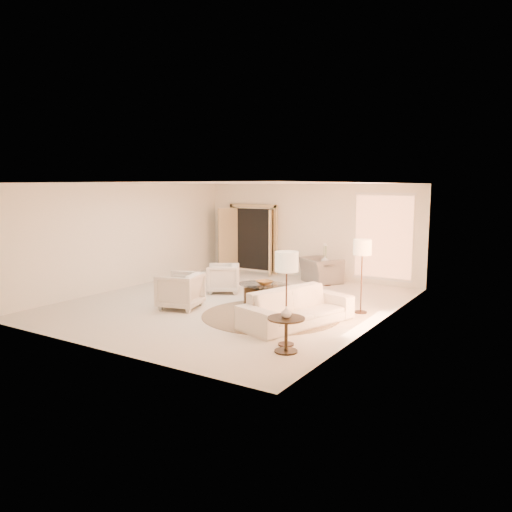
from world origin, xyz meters
The scene contains 18 objects.
room centered at (0.00, 0.00, 1.40)m, with size 7.04×8.04×2.83m.
windows_right centered at (3.45, 0.10, 1.35)m, with size 0.10×6.40×2.40m, color #FF9F66, non-canonical shape.
window_back_corner centered at (2.30, 3.95, 1.35)m, with size 1.70×0.10×2.40m, color #FF9F66, non-canonical shape.
curtains_right centered at (3.40, 1.00, 1.30)m, with size 0.06×5.20×2.60m, color tan, non-canonical shape.
french_doors centered at (-1.90, 3.82, 1.07)m, with size 1.95×0.66×2.16m.
area_rug centered at (1.37, -0.53, 0.01)m, with size 2.97×2.97×0.01m, color #443626.
sofa centered at (2.16, -0.86, 0.35)m, with size 2.43×0.95×0.71m, color silver.
armchair_left centered at (-0.89, 0.83, 0.41)m, with size 0.79×0.74×0.81m, color silver.
armchair_right centered at (-0.70, -1.07, 0.44)m, with size 0.86×0.81×0.89m, color silver.
accent_chair centered at (0.69, 3.40, 0.47)m, with size 1.08×0.70×0.95m, color gray.
coffee_table centered at (0.74, 0.23, 0.30)m, with size 1.43×1.43×0.48m.
end_table centered at (2.77, -2.43, 0.40)m, with size 0.62×0.62×0.59m.
side_table centered at (0.94, 3.15, 0.36)m, with size 0.51×0.51×0.59m.
floor_lamp_near centered at (2.90, 0.71, 1.37)m, with size 0.39×0.39×1.61m.
floor_lamp_far centered at (2.60, -2.12, 1.39)m, with size 0.40×0.40×1.64m.
bowl centered at (0.74, 0.23, 0.52)m, with size 0.37×0.37×0.09m, color brown.
end_vase centered at (2.77, -2.43, 0.68)m, with size 0.18×0.18×0.19m, color silver.
side_vase centered at (0.94, 3.15, 0.70)m, with size 0.22×0.22×0.23m, color silver.
Camera 1 is at (6.61, -9.46, 2.74)m, focal length 35.00 mm.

